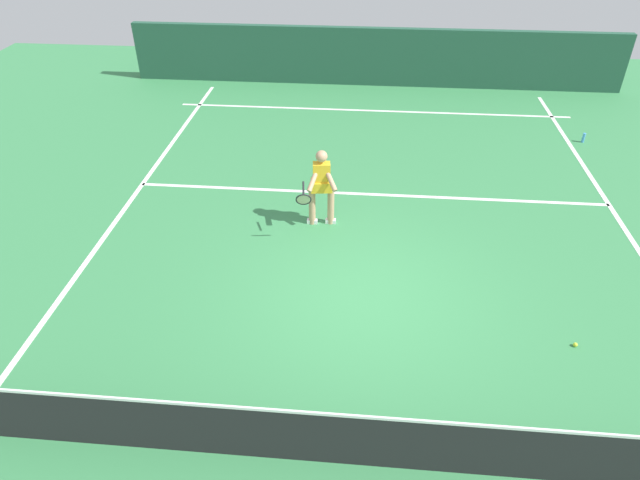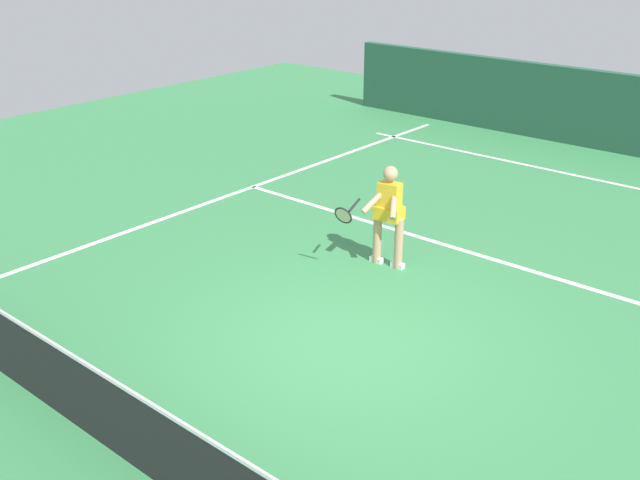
# 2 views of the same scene
# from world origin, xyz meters

# --- Properties ---
(ground_plane) EXTENTS (27.41, 27.41, 0.00)m
(ground_plane) POSITION_xyz_m (0.00, 0.00, 0.00)
(ground_plane) COLOR #38844C
(court_back_wall) EXTENTS (14.91, 0.24, 1.72)m
(court_back_wall) POSITION_xyz_m (0.00, -10.24, 0.86)
(court_back_wall) COLOR #23513D
(court_back_wall) RESTS_ON ground
(baseline_marking) EXTENTS (10.91, 0.10, 0.01)m
(baseline_marking) POSITION_xyz_m (0.00, -8.04, 0.00)
(baseline_marking) COLOR white
(baseline_marking) RESTS_ON ground
(service_line_marking) EXTENTS (9.91, 0.10, 0.01)m
(service_line_marking) POSITION_xyz_m (0.00, -3.32, 0.00)
(service_line_marking) COLOR white
(service_line_marking) RESTS_ON ground
(sideline_right_marking) EXTENTS (0.10, 19.08, 0.01)m
(sideline_right_marking) POSITION_xyz_m (4.95, 0.00, 0.00)
(sideline_right_marking) COLOR white
(sideline_right_marking) RESTS_ON ground
(court_net) EXTENTS (10.59, 0.08, 0.98)m
(court_net) POSITION_xyz_m (0.00, 3.10, 0.45)
(court_net) COLOR #4C4C51
(court_net) RESTS_ON ground
(tennis_player) EXTENTS (0.73, 0.99, 1.55)m
(tennis_player) POSITION_xyz_m (0.91, -2.08, 0.85)
(tennis_player) COLOR tan
(tennis_player) RESTS_ON ground
(tennis_ball_near) EXTENTS (0.07, 0.07, 0.07)m
(tennis_ball_near) POSITION_xyz_m (-3.10, 0.89, 0.03)
(tennis_ball_near) COLOR #D1E533
(tennis_ball_near) RESTS_ON ground
(water_bottle) EXTENTS (0.07, 0.07, 0.24)m
(water_bottle) POSITION_xyz_m (-5.31, -6.42, 0.12)
(water_bottle) COLOR #4C9EE5
(water_bottle) RESTS_ON ground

